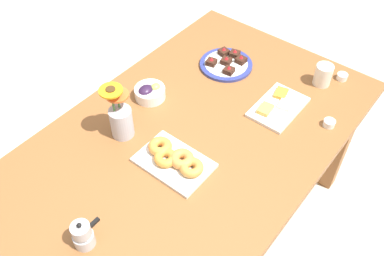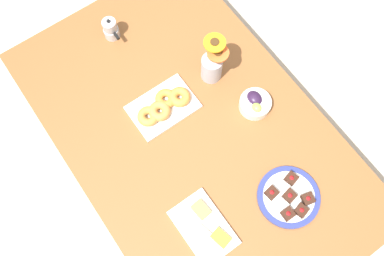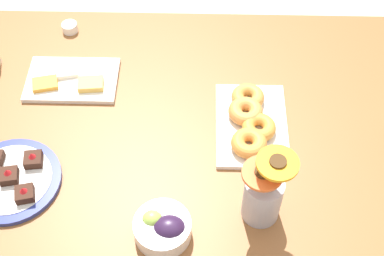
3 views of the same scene
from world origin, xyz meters
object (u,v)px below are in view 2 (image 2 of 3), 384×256
at_px(grape_bowl, 255,103).
at_px(cheese_platter, 204,227).
at_px(dining_table, 192,138).
at_px(flower_vase, 212,65).
at_px(dessert_plate, 289,197).
at_px(croissant_platter, 163,106).
at_px(moka_pot, 111,29).

height_order(grape_bowl, cheese_platter, grape_bowl).
relative_size(dining_table, flower_vase, 6.58).
bearing_deg(flower_vase, dessert_plate, -6.70).
bearing_deg(croissant_platter, moka_pot, 178.35).
distance_m(dining_table, moka_pot, 0.61).
xyz_separation_m(grape_bowl, moka_pot, (-0.65, -0.31, 0.02)).
bearing_deg(flower_vase, croissant_platter, -87.31).
height_order(grape_bowl, moka_pot, moka_pot).
distance_m(dining_table, grape_bowl, 0.31).
bearing_deg(cheese_platter, moka_pot, 170.12).
bearing_deg(flower_vase, moka_pot, -149.55).
height_order(dessert_plate, flower_vase, flower_vase).
bearing_deg(dining_table, dessert_plate, 18.53).
height_order(dining_table, moka_pot, moka_pot).
distance_m(grape_bowl, dessert_plate, 0.41).
bearing_deg(croissant_platter, cheese_platter, -16.66).
bearing_deg(moka_pot, cheese_platter, -9.88).
bearing_deg(dessert_plate, dining_table, -161.47).
relative_size(croissant_platter, moka_pot, 2.35).
distance_m(grape_bowl, flower_vase, 0.24).
relative_size(croissant_platter, flower_vase, 1.15).
xyz_separation_m(cheese_platter, croissant_platter, (-0.51, 0.15, 0.01)).
bearing_deg(cheese_platter, flower_vase, 141.46).
bearing_deg(cheese_platter, grape_bowl, 121.57).
relative_size(flower_vase, moka_pot, 2.04).
relative_size(dining_table, moka_pot, 13.45).
xyz_separation_m(croissant_platter, moka_pot, (-0.44, 0.01, 0.03)).
height_order(croissant_platter, moka_pot, moka_pot).
relative_size(cheese_platter, moka_pot, 2.18).
distance_m(croissant_platter, flower_vase, 0.27).
height_order(croissant_platter, dessert_plate, dessert_plate).
distance_m(grape_bowl, cheese_platter, 0.56).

